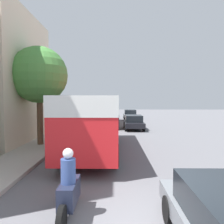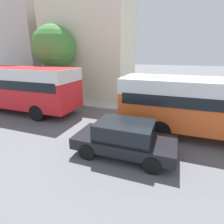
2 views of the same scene
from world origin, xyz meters
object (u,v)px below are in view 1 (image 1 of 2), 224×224
object	(u,v)px
bus_lead	(95,116)
pedestrian_walking_away	(70,118)
car_distant	(130,114)
motorcycle_behind_lead	(69,189)
bus_following	(106,109)
car_far_curb	(134,122)
pedestrian_near_curb	(77,114)

from	to	relation	value
bus_lead	pedestrian_walking_away	bearing A→B (deg)	109.90
car_distant	pedestrian_walking_away	size ratio (longest dim) A/B	2.27
motorcycle_behind_lead	bus_following	bearing A→B (deg)	89.86
pedestrian_walking_away	motorcycle_behind_lead	bearing A→B (deg)	-78.17
motorcycle_behind_lead	pedestrian_walking_away	xyz separation A→B (m)	(-3.41, 16.27, 0.42)
bus_lead	car_far_curb	distance (m)	9.51
bus_lead	bus_following	distance (m)	13.53
bus_lead	car_distant	bearing A→B (deg)	80.57
car_distant	pedestrian_near_curb	world-z (taller)	pedestrian_near_curb
bus_lead	pedestrian_near_curb	world-z (taller)	bus_lead
bus_lead	pedestrian_walking_away	distance (m)	9.98
bus_lead	pedestrian_near_curb	xyz separation A→B (m)	(-3.71, 15.42, -0.94)
bus_lead	bus_following	world-z (taller)	bus_lead
bus_following	pedestrian_near_curb	size ratio (longest dim) A/B	6.21
car_far_curb	car_distant	world-z (taller)	car_distant
car_distant	pedestrian_walking_away	distance (m)	12.85
car_far_curb	pedestrian_near_curb	xyz separation A→B (m)	(-6.67, 6.46, 0.30)
car_distant	car_far_curb	bearing A→B (deg)	87.93
bus_following	motorcycle_behind_lead	world-z (taller)	bus_following
bus_lead	car_far_curb	world-z (taller)	bus_lead
car_far_curb	car_distant	bearing A→B (deg)	87.93
car_distant	pedestrian_walking_away	bearing A→B (deg)	58.30
bus_lead	pedestrian_walking_away	size ratio (longest dim) A/B	5.16
bus_lead	pedestrian_walking_away	world-z (taller)	bus_lead
bus_lead	pedestrian_near_curb	distance (m)	15.89
car_far_curb	pedestrian_near_curb	distance (m)	9.29
car_distant	motorcycle_behind_lead	bearing A→B (deg)	82.99
bus_lead	bus_following	xyz separation A→B (m)	(0.07, 13.53, -0.14)
pedestrian_walking_away	bus_following	bearing A→B (deg)	50.39
car_far_curb	pedestrian_near_curb	size ratio (longest dim) A/B	2.27
pedestrian_near_curb	bus_following	bearing A→B (deg)	-26.55
bus_lead	bus_following	bearing A→B (deg)	89.70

